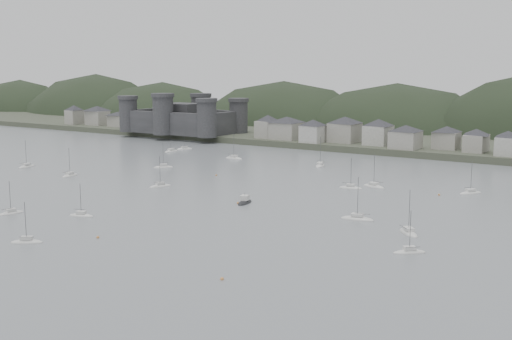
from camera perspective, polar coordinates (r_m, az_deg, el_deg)
The scene contains 9 objects.
ground at distance 146.32m, azimuth -16.78°, elevation -6.13°, with size 900.00×900.00×0.00m, color slate.
far_shore_land at distance 400.63m, azimuth 17.94°, elevation 3.43°, with size 900.00×250.00×3.00m, color #383D2D.
forested_ridge at distance 376.25m, azimuth 17.46°, elevation 1.16°, with size 851.55×103.94×102.57m.
castle at distance 354.64m, azimuth -6.62°, elevation 4.68°, with size 66.00×43.00×20.00m.
waterfront_town at distance 279.76m, azimuth 21.53°, elevation 2.50°, with size 451.48×28.46×12.92m.
sailboat_lead at distance 161.65m, azimuth 9.09°, elevation -4.37°, with size 8.90×4.16×11.70m.
moored_fleet at distance 207.38m, azimuth -3.39°, elevation -1.31°, with size 234.00×161.52×12.54m.
motor_launch_far at distance 179.15m, azimuth -1.01°, elevation -2.90°, with size 4.54×8.24×3.87m.
mooring_buoys at distance 182.16m, azimuth -1.36°, elevation -2.75°, with size 172.79×136.51×0.70m.
Camera 1 is at (110.49, -88.44, 37.16)m, focal length 44.49 mm.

